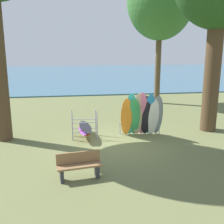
{
  "coord_description": "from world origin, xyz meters",
  "views": [
    {
      "loc": [
        -1.97,
        -11.14,
        4.1
      ],
      "look_at": [
        -0.09,
        1.22,
        1.1
      ],
      "focal_mm": 44.21,
      "sensor_mm": 36.0,
      "label": 1
    }
  ],
  "objects_px": {
    "leaning_board_pile": "(142,115)",
    "park_bench": "(79,165)",
    "board_storage_rack": "(85,128)",
    "tree_mid_behind": "(160,1)"
  },
  "relations": [
    {
      "from": "leaning_board_pile",
      "to": "park_bench",
      "type": "relative_size",
      "value": 1.49
    },
    {
      "from": "park_bench",
      "to": "tree_mid_behind",
      "type": "bearing_deg",
      "value": 61.41
    },
    {
      "from": "leaning_board_pile",
      "to": "tree_mid_behind",
      "type": "bearing_deg",
      "value": 67.34
    },
    {
      "from": "board_storage_rack",
      "to": "leaning_board_pile",
      "type": "bearing_deg",
      "value": -4.6
    },
    {
      "from": "board_storage_rack",
      "to": "park_bench",
      "type": "distance_m",
      "value": 4.02
    },
    {
      "from": "tree_mid_behind",
      "to": "leaning_board_pile",
      "type": "distance_m",
      "value": 10.06
    },
    {
      "from": "leaning_board_pile",
      "to": "board_storage_rack",
      "type": "bearing_deg",
      "value": 175.4
    },
    {
      "from": "tree_mid_behind",
      "to": "board_storage_rack",
      "type": "bearing_deg",
      "value": -128.4
    },
    {
      "from": "leaning_board_pile",
      "to": "park_bench",
      "type": "height_order",
      "value": "leaning_board_pile"
    },
    {
      "from": "board_storage_rack",
      "to": "park_bench",
      "type": "xyz_separation_m",
      "value": [
        -0.4,
        -4.0,
        -0.02
      ]
    }
  ]
}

